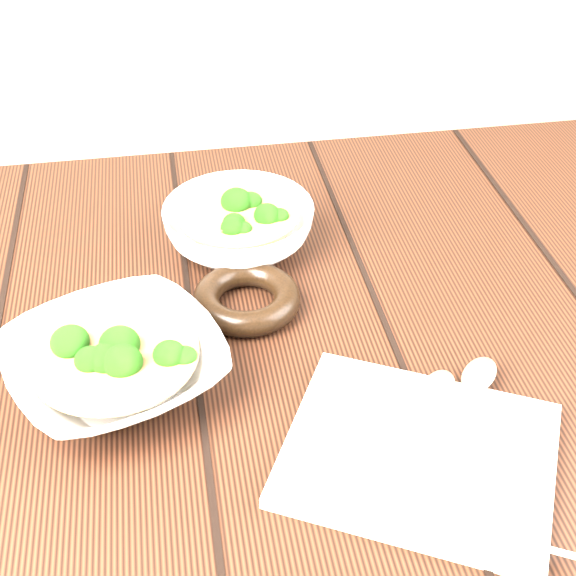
{
  "coord_description": "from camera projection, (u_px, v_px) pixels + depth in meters",
  "views": [
    {
      "loc": [
        -0.03,
        -0.63,
        1.29
      ],
      "look_at": [
        0.08,
        -0.0,
        0.8
      ],
      "focal_mm": 50.0,
      "sensor_mm": 36.0,
      "label": 1
    }
  ],
  "objects": [
    {
      "name": "soup_bowl_back",
      "position": [
        239.0,
        226.0,
        0.93
      ],
      "size": [
        0.21,
        0.21,
        0.06
      ],
      "color": "silver",
      "rests_on": "table"
    },
    {
      "name": "spoon_right",
      "position": [
        465.0,
        398.0,
        0.73
      ],
      "size": [
        0.13,
        0.15,
        0.01
      ],
      "color": "#A9A695",
      "rests_on": "napkin"
    },
    {
      "name": "table",
      "position": [
        218.0,
        412.0,
        0.9
      ],
      "size": [
        1.2,
        0.8,
        0.75
      ],
      "color": "black",
      "rests_on": "ground"
    },
    {
      "name": "spoon_left",
      "position": [
        424.0,
        415.0,
        0.72
      ],
      "size": [
        0.13,
        0.16,
        0.01
      ],
      "color": "#A9A695",
      "rests_on": "napkin"
    },
    {
      "name": "napkin",
      "position": [
        419.0,
        454.0,
        0.69
      ],
      "size": [
        0.29,
        0.27,
        0.01
      ],
      "primitive_type": "cube",
      "rotation": [
        0.0,
        0.0,
        -0.49
      ],
      "color": "beige",
      "rests_on": "table"
    },
    {
      "name": "soup_bowl_front",
      "position": [
        116.0,
        364.0,
        0.75
      ],
      "size": [
        0.26,
        0.26,
        0.06
      ],
      "color": "silver",
      "rests_on": "table"
    },
    {
      "name": "trivet",
      "position": [
        247.0,
        298.0,
        0.85
      ],
      "size": [
        0.14,
        0.14,
        0.03
      ],
      "primitive_type": "torus",
      "rotation": [
        0.0,
        0.0,
        -0.2
      ],
      "color": "black",
      "rests_on": "table"
    }
  ]
}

